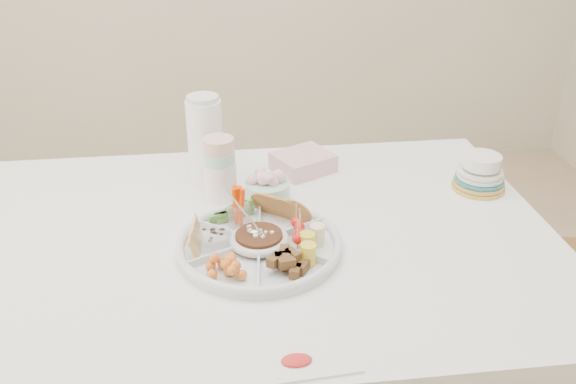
{
  "coord_description": "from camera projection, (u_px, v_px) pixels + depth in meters",
  "views": [
    {
      "loc": [
        -0.05,
        -1.27,
        1.55
      ],
      "look_at": [
        0.11,
        0.03,
        0.85
      ],
      "focal_mm": 38.0,
      "sensor_mm": 36.0,
      "label": 1
    }
  ],
  "objects": [
    {
      "name": "flower_bowl",
      "position": [
        267.0,
        187.0,
        1.61
      ],
      "size": [
        0.13,
        0.13,
        0.09
      ],
      "primitive_type": "cylinder",
      "rotation": [
        0.0,
        0.0,
        0.07
      ],
      "color": "#AECEBA",
      "rests_on": "dining_table"
    },
    {
      "name": "placemat",
      "position": [
        280.0,
        364.0,
        1.1
      ],
      "size": [
        0.29,
        0.12,
        0.01
      ],
      "primitive_type": "cube",
      "rotation": [
        0.0,
        0.0,
        0.07
      ],
      "color": "silver",
      "rests_on": "dining_table"
    },
    {
      "name": "carrot_cucumber",
      "position": [
        233.0,
        204.0,
        1.49
      ],
      "size": [
        0.15,
        0.15,
        0.1
      ],
      "primitive_type": null,
      "rotation": [
        0.0,
        0.0,
        0.43
      ],
      "color": "#F83F00",
      "rests_on": "party_tray"
    },
    {
      "name": "banana_tomato",
      "position": [
        315.0,
        228.0,
        1.4
      ],
      "size": [
        0.15,
        0.15,
        0.1
      ],
      "primitive_type": null,
      "rotation": [
        0.0,
        0.0,
        0.43
      ],
      "color": "#FCF588",
      "rests_on": "party_tray"
    },
    {
      "name": "bean_dip",
      "position": [
        259.0,
        240.0,
        1.41
      ],
      "size": [
        0.15,
        0.15,
        0.04
      ],
      "primitive_type": "cylinder",
      "rotation": [
        0.0,
        0.0,
        0.43
      ],
      "color": "black",
      "rests_on": "party_tray"
    },
    {
      "name": "thermos",
      "position": [
        205.0,
        138.0,
        1.69
      ],
      "size": [
        0.12,
        0.12,
        0.26
      ],
      "primitive_type": "cylinder",
      "rotation": [
        0.0,
        0.0,
        -0.33
      ],
      "color": "white",
      "rests_on": "dining_table"
    },
    {
      "name": "tortillas",
      "position": [
        286.0,
        210.0,
        1.51
      ],
      "size": [
        0.14,
        0.14,
        0.06
      ],
      "primitive_type": null,
      "rotation": [
        0.0,
        0.0,
        0.43
      ],
      "color": "brown",
      "rests_on": "party_tray"
    },
    {
      "name": "party_tray",
      "position": [
        259.0,
        242.0,
        1.42
      ],
      "size": [
        0.5,
        0.5,
        0.04
      ],
      "primitive_type": "cylinder",
      "rotation": [
        0.0,
        0.0,
        0.43
      ],
      "color": "white",
      "rests_on": "dining_table"
    },
    {
      "name": "pita_raisins",
      "position": [
        202.0,
        235.0,
        1.4
      ],
      "size": [
        0.15,
        0.15,
        0.06
      ],
      "primitive_type": null,
      "rotation": [
        0.0,
        0.0,
        0.43
      ],
      "color": "tan",
      "rests_on": "party_tray"
    },
    {
      "name": "cup_stack",
      "position": [
        219.0,
        158.0,
        1.6
      ],
      "size": [
        0.1,
        0.1,
        0.24
      ],
      "primitive_type": "cylinder",
      "rotation": [
        0.0,
        0.0,
        -0.15
      ],
      "color": "beige",
      "rests_on": "dining_table"
    },
    {
      "name": "dining_table",
      "position": [
        250.0,
        352.0,
        1.67
      ],
      "size": [
        1.52,
        1.02,
        0.76
      ],
      "primitive_type": "cube",
      "color": "white",
      "rests_on": "floor"
    },
    {
      "name": "cherries",
      "position": [
        228.0,
        266.0,
        1.31
      ],
      "size": [
        0.13,
        0.13,
        0.04
      ],
      "primitive_type": null,
      "rotation": [
        0.0,
        0.0,
        0.43
      ],
      "color": "orange",
      "rests_on": "party_tray"
    },
    {
      "name": "plate_stack",
      "position": [
        480.0,
        173.0,
        1.68
      ],
      "size": [
        0.15,
        0.15,
        0.09
      ],
      "primitive_type": "cylinder",
      "rotation": [
        0.0,
        0.0,
        -0.04
      ],
      "color": "gold",
      "rests_on": "dining_table"
    },
    {
      "name": "napkin_stack",
      "position": [
        303.0,
        162.0,
        1.79
      ],
      "size": [
        0.2,
        0.19,
        0.05
      ],
      "primitive_type": "cube",
      "rotation": [
        0.0,
        0.0,
        0.48
      ],
      "color": "beige",
      "rests_on": "dining_table"
    },
    {
      "name": "granola_chunks",
      "position": [
        288.0,
        265.0,
        1.31
      ],
      "size": [
        0.13,
        0.13,
        0.04
      ],
      "primitive_type": null,
      "rotation": [
        0.0,
        0.0,
        0.43
      ],
      "color": "#3E3019",
      "rests_on": "party_tray"
    }
  ]
}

